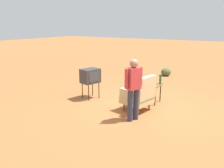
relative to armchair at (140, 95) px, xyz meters
name	(u,v)px	position (x,y,z in m)	size (l,w,h in m)	color
ground_plane	(140,107)	(-0.24, -0.08, -0.50)	(60.00, 60.00, 0.00)	#AD6033
armchair	(140,95)	(0.00, 0.00, 0.00)	(0.90, 0.92, 1.06)	brown
side_table	(152,87)	(-0.88, 0.00, 0.02)	(0.56, 0.56, 0.61)	black
tv_on_stand	(90,76)	(-0.16, -1.92, 0.28)	(0.69, 0.58, 1.03)	black
person_standing	(133,86)	(0.71, 0.14, 0.44)	(0.53, 0.34, 1.64)	#2D3347
bottle_short_clear	(145,82)	(-0.68, -0.14, 0.21)	(0.06, 0.06, 0.20)	silver
bottle_tall_amber	(149,80)	(-0.73, -0.03, 0.26)	(0.07, 0.07, 0.30)	brown
bottle_wine_green	(160,79)	(-1.03, 0.23, 0.27)	(0.07, 0.07, 0.32)	#1E5623
flower_vase	(153,80)	(-0.89, 0.05, 0.26)	(0.15, 0.10, 0.27)	silver
shrub_mid	(166,72)	(-4.91, -0.90, -0.31)	(0.48, 0.48, 0.37)	#475B33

